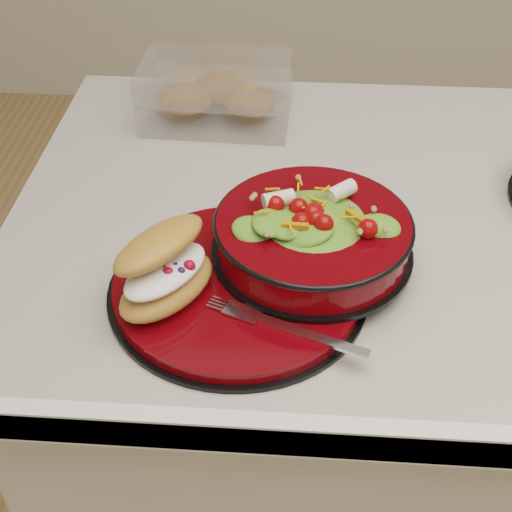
# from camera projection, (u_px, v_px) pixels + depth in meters

# --- Properties ---
(island_counter) EXTENTS (1.24, 0.74, 0.90)m
(island_counter) POSITION_uv_depth(u_px,v_px,m) (422.00, 418.00, 1.24)
(island_counter) COLOR silver
(island_counter) RESTS_ON ground
(dinner_plate) EXTENTS (0.30, 0.30, 0.02)m
(dinner_plate) POSITION_uv_depth(u_px,v_px,m) (238.00, 286.00, 0.83)
(dinner_plate) COLOR black
(dinner_plate) RESTS_ON island_counter
(salad_bowl) EXTENTS (0.24, 0.24, 0.10)m
(salad_bowl) POSITION_uv_depth(u_px,v_px,m) (313.00, 229.00, 0.84)
(salad_bowl) COLOR black
(salad_bowl) RESTS_ON dinner_plate
(croissant) EXTENTS (0.13, 0.16, 0.08)m
(croissant) POSITION_uv_depth(u_px,v_px,m) (166.00, 269.00, 0.78)
(croissant) COLOR #C7833D
(croissant) RESTS_ON dinner_plate
(fork) EXTENTS (0.16, 0.08, 0.00)m
(fork) POSITION_uv_depth(u_px,v_px,m) (290.00, 328.00, 0.76)
(fork) COLOR silver
(fork) RESTS_ON dinner_plate
(pastry_box) EXTENTS (0.24, 0.18, 0.09)m
(pastry_box) POSITION_uv_depth(u_px,v_px,m) (217.00, 90.00, 1.13)
(pastry_box) COLOR white
(pastry_box) RESTS_ON island_counter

